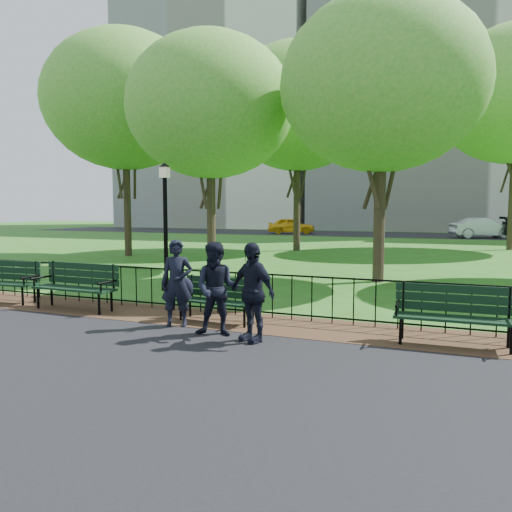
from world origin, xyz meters
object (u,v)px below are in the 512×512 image
at_px(park_bench_left_b, 4,277).
at_px(taxi, 291,226).
at_px(park_bench_right_a, 455,309).
at_px(sedan_silver, 482,228).
at_px(park_bench_main, 202,291).
at_px(tree_mid_w, 125,101).
at_px(lamppost, 165,222).
at_px(park_bench_left_a, 78,281).
at_px(tree_far_c, 298,107).
at_px(tree_near_e, 383,84).
at_px(person_left, 177,283).
at_px(person_mid, 217,289).
at_px(person_right, 252,292).
at_px(tree_near_w, 210,106).

bearing_deg(park_bench_left_b, taxi, 91.54).
height_order(park_bench_right_a, sedan_silver, sedan_silver).
relative_size(park_bench_left_b, sedan_silver, 0.42).
bearing_deg(park_bench_main, taxi, 109.93).
bearing_deg(tree_mid_w, lamppost, -48.35).
height_order(park_bench_left_a, tree_far_c, tree_far_c).
xyz_separation_m(park_bench_left_b, tree_far_c, (2.11, 16.15, 6.64)).
xyz_separation_m(lamppost, tree_far_c, (-0.50, 13.31, 5.40)).
xyz_separation_m(tree_near_e, person_left, (-2.62, -7.14, -4.91)).
xyz_separation_m(park_bench_left_a, taxi, (-5.47, 31.98, 0.07)).
xyz_separation_m(tree_far_c, person_mid, (3.88, -17.10, -6.42)).
xyz_separation_m(park_bench_left_a, person_right, (4.45, -0.99, 0.20)).
height_order(tree_mid_w, sedan_silver, tree_mid_w).
relative_size(park_bench_main, park_bench_left_a, 0.89).
bearing_deg(tree_far_c, tree_near_w, -93.63).
distance_m(lamppost, tree_near_w, 6.21).
bearing_deg(tree_far_c, park_bench_left_b, -97.44).
height_order(park_bench_main, tree_near_w, tree_near_w).
distance_m(person_left, person_mid, 1.05).
bearing_deg(park_bench_left_a, park_bench_main, 2.10).
bearing_deg(tree_near_e, park_bench_left_a, -129.20).
xyz_separation_m(tree_near_e, person_mid, (-1.63, -7.49, -4.91)).
bearing_deg(person_right, person_mid, -165.16).
bearing_deg(tree_near_w, person_mid, -62.52).
height_order(park_bench_main, park_bench_right_a, park_bench_right_a).
distance_m(park_bench_right_a, lamppost, 7.80).
distance_m(tree_near_w, tree_near_e, 6.14).
xyz_separation_m(park_bench_left_b, person_mid, (5.99, -0.95, 0.22)).
bearing_deg(sedan_silver, tree_near_w, 135.81).
bearing_deg(tree_near_w, sedan_silver, 67.17).
bearing_deg(lamppost, tree_near_e, 36.47).
bearing_deg(sedan_silver, tree_mid_w, 121.50).
height_order(park_bench_left_b, tree_near_w, tree_near_w).
distance_m(park_bench_main, taxi, 33.04).
xyz_separation_m(park_bench_left_a, person_left, (2.77, -0.53, 0.19)).
bearing_deg(tree_near_e, tree_mid_w, 161.53).
xyz_separation_m(lamppost, sedan_silver, (8.91, 28.37, -1.08)).
distance_m(tree_mid_w, person_mid, 16.47).
bearing_deg(tree_far_c, person_left, -80.22).
distance_m(park_bench_left_a, taxi, 32.45).
height_order(tree_near_w, tree_far_c, tree_far_c).
bearing_deg(park_bench_left_a, tree_near_e, 52.10).
bearing_deg(person_right, tree_near_w, 145.18).
xyz_separation_m(tree_near_w, tree_far_c, (0.54, 8.60, 1.50)).
bearing_deg(taxi, tree_near_e, -174.79).
height_order(person_left, sedan_silver, person_left).
xyz_separation_m(park_bench_main, person_mid, (0.77, -0.92, 0.24)).
distance_m(park_bench_left_b, lamppost, 4.05).
distance_m(park_bench_main, tree_far_c, 17.77).
relative_size(park_bench_left_b, person_mid, 1.16).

